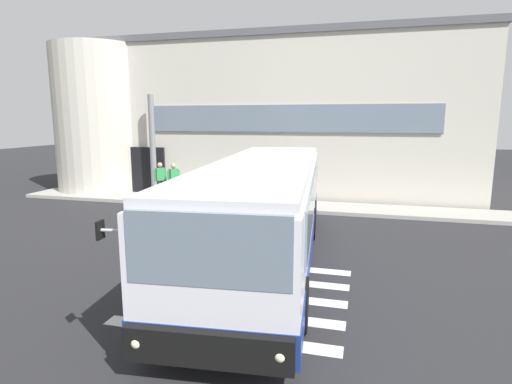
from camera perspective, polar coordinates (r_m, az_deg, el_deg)
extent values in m
cube|color=#232326|center=(13.62, -4.65, -6.07)|extent=(80.00, 90.00, 0.02)
cube|color=silver|center=(7.75, -5.42, -19.15)|extent=(4.40, 0.36, 0.01)
cube|color=silver|center=(8.50, -3.25, -16.32)|extent=(4.40, 0.36, 0.01)
cube|color=silver|center=(9.27, -1.49, -13.94)|extent=(4.40, 0.36, 0.01)
cube|color=silver|center=(10.07, -0.02, -11.92)|extent=(4.40, 0.36, 0.01)
cube|color=silver|center=(10.89, 1.20, -10.19)|extent=(4.40, 0.36, 0.01)
cube|color=beige|center=(24.72, 4.61, 9.93)|extent=(18.97, 12.00, 7.40)
cube|color=#56565B|center=(25.00, 4.74, 18.79)|extent=(19.17, 12.20, 0.30)
cylinder|color=beige|center=(23.09, -20.91, 9.29)|extent=(4.40, 4.40, 7.40)
cube|color=black|center=(21.17, -14.72, 2.80)|extent=(1.80, 0.16, 2.40)
cube|color=slate|center=(18.59, 4.35, 10.16)|extent=(12.97, 0.10, 1.20)
cube|color=#9E9B93|center=(18.06, 0.39, -1.71)|extent=(22.97, 2.00, 0.15)
cylinder|color=slate|center=(20.28, -14.17, 6.30)|extent=(0.28, 0.28, 4.76)
cube|color=silver|center=(10.91, 1.14, -2.36)|extent=(3.55, 11.00, 2.15)
cube|color=navy|center=(11.11, 1.13, -6.39)|extent=(3.59, 11.05, 0.55)
cube|color=silver|center=(10.72, 1.16, 3.78)|extent=(3.43, 10.80, 0.20)
cube|color=slate|center=(5.69, -6.71, -7.99)|extent=(2.35, 0.34, 1.05)
cube|color=slate|center=(11.01, 8.07, 0.30)|extent=(0.94, 9.57, 0.95)
cube|color=slate|center=(11.36, -5.11, 0.67)|extent=(0.94, 9.57, 0.95)
cube|color=black|center=(5.59, -6.78, -4.53)|extent=(2.15, 0.30, 0.28)
cube|color=black|center=(6.16, -6.78, -20.81)|extent=(2.46, 0.43, 0.52)
sphere|color=beige|center=(5.94, 3.38, -21.78)|extent=(0.18, 0.18, 0.18)
sphere|color=beige|center=(6.45, -16.21, -19.43)|extent=(0.18, 0.18, 0.18)
cylinder|color=#B7B7BF|center=(6.38, -19.28, -5.08)|extent=(0.40, 0.09, 0.05)
cube|color=black|center=(6.48, -20.84, -4.95)|extent=(0.06, 0.20, 0.28)
cylinder|color=black|center=(7.69, 6.09, -15.25)|extent=(0.39, 1.02, 1.00)
cylinder|color=black|center=(8.14, -11.17, -13.89)|extent=(0.39, 1.02, 1.00)
cylinder|color=black|center=(13.17, 7.60, -4.39)|extent=(0.39, 1.02, 1.00)
cylinder|color=black|center=(13.44, -2.48, -4.02)|extent=(0.39, 1.02, 1.00)
cylinder|color=black|center=(14.43, 7.77, -3.11)|extent=(0.39, 1.02, 1.00)
cylinder|color=black|center=(14.68, -1.44, -2.79)|extent=(0.39, 1.02, 1.00)
cylinder|color=#2D2D33|center=(19.39, -12.81, 0.36)|extent=(0.15, 0.15, 0.85)
cylinder|color=#2D2D33|center=(19.33, -13.37, 0.31)|extent=(0.15, 0.15, 0.85)
cube|color=#338C4C|center=(19.25, -13.17, 2.43)|extent=(0.42, 0.42, 0.58)
sphere|color=tan|center=(19.20, -13.22, 3.68)|extent=(0.23, 0.23, 0.23)
cylinder|color=#338C4C|center=(19.33, -12.46, 2.34)|extent=(0.09, 0.09, 0.55)
cylinder|color=#338C4C|center=(19.19, -13.88, 2.23)|extent=(0.09, 0.09, 0.55)
cube|color=black|center=(19.42, -13.32, 2.43)|extent=(0.34, 0.34, 0.44)
cylinder|color=#4C4233|center=(18.91, -11.01, 0.19)|extent=(0.15, 0.15, 0.85)
cylinder|color=#4C4233|center=(18.83, -11.56, 0.13)|extent=(0.15, 0.15, 0.85)
cube|color=#338C4C|center=(18.76, -11.36, 2.31)|extent=(0.41, 0.43, 0.58)
sphere|color=tan|center=(18.71, -11.41, 3.58)|extent=(0.23, 0.23, 0.23)
cylinder|color=#338C4C|center=(18.87, -10.66, 2.22)|extent=(0.09, 0.09, 0.55)
cylinder|color=#338C4C|center=(18.67, -12.06, 2.09)|extent=(0.09, 0.09, 0.55)
cylinder|color=yellow|center=(16.93, -1.57, -1.22)|extent=(0.18, 0.18, 0.90)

